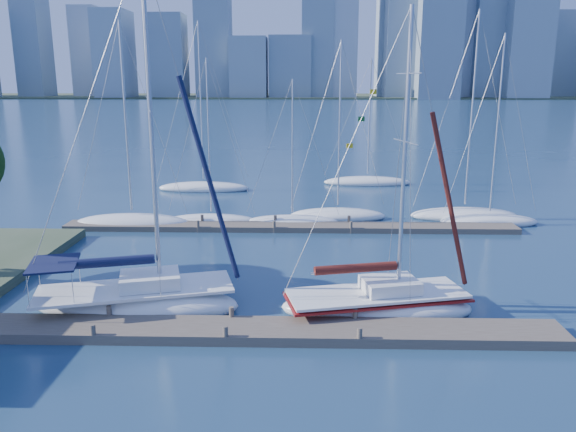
{
  "coord_description": "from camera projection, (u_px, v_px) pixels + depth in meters",
  "views": [
    {
      "loc": [
        2.86,
        -20.14,
        9.73
      ],
      "look_at": [
        2.21,
        4.0,
        3.85
      ],
      "focal_mm": 35.0,
      "sensor_mm": 36.0,
      "label": 1
    }
  ],
  "objects": [
    {
      "name": "bg_boat_0",
      "position": [
        133.0,
        222.0,
        38.28
      ],
      "size": [
        7.98,
        3.24,
        13.79
      ],
      "rotation": [
        0.0,
        0.0,
        -0.1
      ],
      "color": "white",
      "rests_on": "ground"
    },
    {
      "name": "bg_boat_5",
      "position": [
        489.0,
        220.0,
        38.78
      ],
      "size": [
        6.94,
        3.11,
        12.98
      ],
      "rotation": [
        0.0,
        0.0,
        0.15
      ],
      "color": "white",
      "rests_on": "ground"
    },
    {
      "name": "skyline",
      "position": [
        337.0,
        28.0,
        295.05
      ],
      "size": [
        502.67,
        51.31,
        118.51
      ],
      "color": "#7E8EA2",
      "rests_on": "ground"
    },
    {
      "name": "near_dock",
      "position": [
        229.0,
        331.0,
        21.89
      ],
      "size": [
        26.0,
        2.0,
        0.4
      ],
      "primitive_type": "cube",
      "color": "brown",
      "rests_on": "ground"
    },
    {
      "name": "sailboat_maroon",
      "position": [
        377.0,
        290.0,
        23.8
      ],
      "size": [
        8.52,
        4.43,
        13.08
      ],
      "rotation": [
        0.0,
        0.0,
        0.23
      ],
      "color": "white",
      "rests_on": "ground"
    },
    {
      "name": "far_shore",
      "position": [
        299.0,
        97.0,
        332.76
      ],
      "size": [
        800.0,
        100.0,
        1.5
      ],
      "primitive_type": "cube",
      "color": "#38472D",
      "rests_on": "ground"
    },
    {
      "name": "bg_boat_6",
      "position": [
        204.0,
        187.0,
        50.65
      ],
      "size": [
        8.5,
        4.64,
        14.96
      ],
      "rotation": [
        0.0,
        0.0,
        0.3
      ],
      "color": "white",
      "rests_on": "ground"
    },
    {
      "name": "bg_boat_4",
      "position": [
        464.0,
        215.0,
        40.36
      ],
      "size": [
        7.92,
        3.37,
        14.66
      ],
      "rotation": [
        0.0,
        0.0,
        0.13
      ],
      "color": "white",
      "rests_on": "ground"
    },
    {
      "name": "bg_boat_1",
      "position": [
        212.0,
        220.0,
        39.08
      ],
      "size": [
        6.56,
        3.09,
        11.43
      ],
      "rotation": [
        0.0,
        0.0,
        -0.2
      ],
      "color": "white",
      "rests_on": "ground"
    },
    {
      "name": "far_dock",
      "position": [
        290.0,
        227.0,
        37.39
      ],
      "size": [
        30.0,
        1.8,
        0.36
      ],
      "primitive_type": "cube",
      "color": "brown",
      "rests_on": "ground"
    },
    {
      "name": "sailboat_navy",
      "position": [
        135.0,
        284.0,
        24.06
      ],
      "size": [
        9.31,
        5.14,
        15.28
      ],
      "rotation": [
        0.0,
        0.0,
        0.27
      ],
      "color": "white",
      "rests_on": "ground"
    },
    {
      "name": "bg_boat_7",
      "position": [
        367.0,
        182.0,
        53.55
      ],
      "size": [
        8.42,
        2.87,
        11.98
      ],
      "rotation": [
        0.0,
        0.0,
        0.07
      ],
      "color": "white",
      "rests_on": "ground"
    },
    {
      "name": "ground",
      "position": [
        229.0,
        335.0,
        21.94
      ],
      "size": [
        700.0,
        700.0,
        0.0
      ],
      "primitive_type": "plane",
      "color": "#182B4D",
      "rests_on": "ground"
    },
    {
      "name": "bg_boat_2",
      "position": [
        292.0,
        221.0,
        38.76
      ],
      "size": [
        6.56,
        2.59,
        10.09
      ],
      "rotation": [
        0.0,
        0.0,
        -0.11
      ],
      "color": "white",
      "rests_on": "ground"
    },
    {
      "name": "bg_boat_3",
      "position": [
        338.0,
        215.0,
        40.36
      ],
      "size": [
        7.17,
        3.55,
        12.7
      ],
      "rotation": [
        0.0,
        0.0,
        0.2
      ],
      "color": "white",
      "rests_on": "ground"
    }
  ]
}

